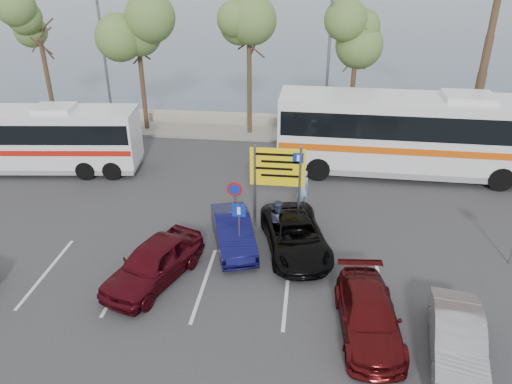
# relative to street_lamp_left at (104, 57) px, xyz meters

# --- Properties ---
(ground) EXTENTS (120.00, 120.00, 0.00)m
(ground) POSITION_rel_street_lamp_left_xyz_m (10.00, -13.52, -4.60)
(ground) COLOR #313134
(ground) RESTS_ON ground
(kerb_strip) EXTENTS (44.00, 2.40, 0.15)m
(kerb_strip) POSITION_rel_street_lamp_left_xyz_m (10.00, 0.48, -4.52)
(kerb_strip) COLOR gray
(kerb_strip) RESTS_ON ground
(seawall) EXTENTS (48.00, 0.80, 0.60)m
(seawall) POSITION_rel_street_lamp_left_xyz_m (10.00, 2.48, -4.30)
(seawall) COLOR #A59984
(seawall) RESTS_ON ground
(sea) EXTENTS (140.00, 140.00, 0.00)m
(sea) POSITION_rel_street_lamp_left_xyz_m (10.00, 46.48, -4.59)
(sea) COLOR #43576B
(sea) RESTS_ON ground
(tree_far_left) EXTENTS (3.20, 3.20, 7.60)m
(tree_far_left) POSITION_rel_street_lamp_left_xyz_m (-4.00, 0.48, 1.73)
(tree_far_left) COLOR #382619
(tree_far_left) RESTS_ON kerb_strip
(tree_left) EXTENTS (3.20, 3.20, 7.20)m
(tree_left) POSITION_rel_street_lamp_left_xyz_m (2.00, 0.48, 1.41)
(tree_left) COLOR #382619
(tree_left) RESTS_ON kerb_strip
(tree_mid) EXTENTS (3.20, 3.20, 8.00)m
(tree_mid) POSITION_rel_street_lamp_left_xyz_m (8.50, 0.48, 2.06)
(tree_mid) COLOR #382619
(tree_mid) RESTS_ON kerb_strip
(tree_right) EXTENTS (3.20, 3.20, 7.40)m
(tree_right) POSITION_rel_street_lamp_left_xyz_m (14.50, 0.48, 1.57)
(tree_right) COLOR #382619
(tree_right) RESTS_ON kerb_strip
(street_lamp_left) EXTENTS (0.45, 1.15, 8.01)m
(street_lamp_left) POSITION_rel_street_lamp_left_xyz_m (0.00, 0.00, 0.00)
(street_lamp_left) COLOR slate
(street_lamp_left) RESTS_ON kerb_strip
(street_lamp_right) EXTENTS (0.45, 1.15, 8.01)m
(street_lamp_right) POSITION_rel_street_lamp_left_xyz_m (13.00, 0.00, 0.00)
(street_lamp_right) COLOR slate
(street_lamp_right) RESTS_ON kerb_strip
(direction_sign) EXTENTS (2.20, 0.12, 3.60)m
(direction_sign) POSITION_rel_street_lamp_left_xyz_m (11.00, -10.32, -2.17)
(direction_sign) COLOR slate
(direction_sign) RESTS_ON ground
(sign_no_stop) EXTENTS (0.60, 0.08, 2.35)m
(sign_no_stop) POSITION_rel_street_lamp_left_xyz_m (9.40, -11.13, -3.02)
(sign_no_stop) COLOR slate
(sign_no_stop) RESTS_ON ground
(sign_parking) EXTENTS (0.50, 0.07, 2.25)m
(sign_parking) POSITION_rel_street_lamp_left_xyz_m (9.80, -12.73, -3.13)
(sign_parking) COLOR slate
(sign_parking) RESTS_ON ground
(lane_markings) EXTENTS (12.02, 4.20, 0.01)m
(lane_markings) POSITION_rel_street_lamp_left_xyz_m (8.86, -14.52, -4.60)
(lane_markings) COLOR silver
(lane_markings) RESTS_ON ground
(coach_bus_left) EXTENTS (11.32, 3.58, 3.47)m
(coach_bus_left) POSITION_rel_street_lamp_left_xyz_m (-2.00, -6.14, -2.99)
(coach_bus_left) COLOR silver
(coach_bus_left) RESTS_ON ground
(coach_bus_right) EXTENTS (13.74, 3.22, 4.26)m
(coach_bus_right) POSITION_rel_street_lamp_left_xyz_m (17.50, -4.33, -2.62)
(coach_bus_right) COLOR silver
(coach_bus_right) RESTS_ON ground
(car_blue) EXTENTS (2.46, 4.13, 1.28)m
(car_blue) POSITION_rel_street_lamp_left_xyz_m (9.45, -12.02, -3.96)
(car_blue) COLOR #0E0E44
(car_blue) RESTS_ON ground
(car_maroon) EXTENTS (2.07, 4.41, 1.24)m
(car_maroon) POSITION_rel_street_lamp_left_xyz_m (14.25, -16.28, -3.98)
(car_maroon) COLOR #4E0D0E
(car_maroon) RESTS_ON ground
(car_red) EXTENTS (3.18, 4.67, 1.48)m
(car_red) POSITION_rel_street_lamp_left_xyz_m (7.05, -14.52, -3.86)
(car_red) COLOR #4A0A13
(car_red) RESTS_ON ground
(suv_black) EXTENTS (3.22, 5.05, 1.30)m
(suv_black) POSITION_rel_street_lamp_left_xyz_m (11.85, -12.02, -3.95)
(suv_black) COLOR black
(suv_black) RESTS_ON ground
(car_silver_b) EXTENTS (1.95, 4.11, 1.30)m
(car_silver_b) POSITION_rel_street_lamp_left_xyz_m (16.65, -17.02, -3.95)
(car_silver_b) COLOR gray
(car_silver_b) RESTS_ON ground
(pedestrian_near) EXTENTS (0.81, 0.74, 1.87)m
(pedestrian_near) POSITION_rel_street_lamp_left_xyz_m (12.00, -8.63, -3.67)
(pedestrian_near) COLOR #7E9AB7
(pedestrian_near) RESTS_ON ground
(pedestrian_far) EXTENTS (0.72, 0.89, 1.76)m
(pedestrian_far) POSITION_rel_street_lamp_left_xyz_m (11.15, -11.38, -3.72)
(pedestrian_far) COLOR #2F3147
(pedestrian_far) RESTS_ON ground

